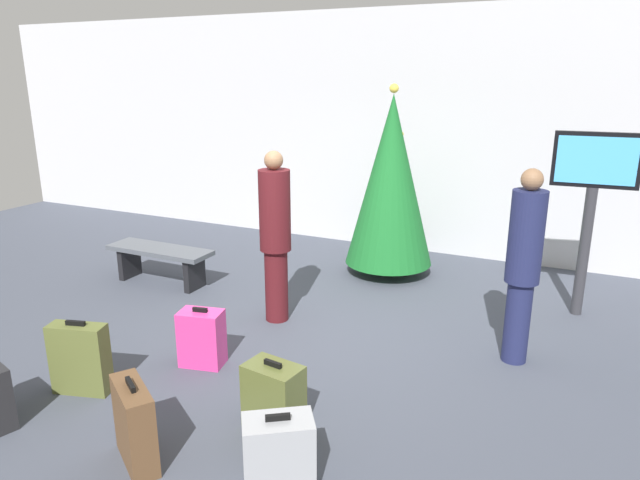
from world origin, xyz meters
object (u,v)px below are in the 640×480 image
at_px(suitcase_0, 274,396).
at_px(suitcase_3, 80,359).
at_px(suitcase_1, 135,425).
at_px(suitcase_2, 279,454).
at_px(waiting_bench, 160,257).
at_px(suitcase_4, 202,338).
at_px(traveller_1, 523,262).
at_px(holiday_tree, 391,181).
at_px(traveller_0, 275,233).
at_px(flight_info_kiosk, 592,190).

bearing_deg(suitcase_0, suitcase_3, -171.45).
height_order(suitcase_1, suitcase_2, suitcase_1).
distance_m(waiting_bench, suitcase_4, 2.39).
bearing_deg(traveller_1, suitcase_1, -129.42).
bearing_deg(suitcase_0, suitcase_2, -57.61).
bearing_deg(waiting_bench, suitcase_3, -64.05).
bearing_deg(holiday_tree, suitcase_3, -109.16).
xyz_separation_m(suitcase_0, suitcase_3, (-1.74, -0.26, 0.05)).
xyz_separation_m(waiting_bench, traveller_1, (4.46, -0.22, 0.63)).
height_order(holiday_tree, suitcase_0, holiday_tree).
distance_m(suitcase_0, suitcase_3, 1.76).
height_order(traveller_1, suitcase_1, traveller_1).
xyz_separation_m(holiday_tree, traveller_0, (-0.63, -1.99, -0.29)).
distance_m(holiday_tree, suitcase_0, 3.91).
distance_m(suitcase_3, suitcase_4, 1.06).
xyz_separation_m(suitcase_1, suitcase_3, (-1.08, 0.52, 0.01)).
distance_m(flight_info_kiosk, suitcase_1, 5.09).
xyz_separation_m(flight_info_kiosk, suitcase_3, (-3.79, -3.63, -1.13)).
bearing_deg(traveller_0, suitcase_0, -61.25).
bearing_deg(suitcase_4, suitcase_1, -72.18).
distance_m(traveller_0, suitcase_3, 2.28).
bearing_deg(suitcase_0, flight_info_kiosk, 58.64).
distance_m(holiday_tree, suitcase_4, 3.43).
xyz_separation_m(waiting_bench, suitcase_4, (1.81, -1.56, -0.09)).
bearing_deg(flight_info_kiosk, traveller_1, -109.05).
bearing_deg(traveller_1, suitcase_3, -146.59).
bearing_deg(flight_info_kiosk, suitcase_2, -112.96).
bearing_deg(suitcase_0, waiting_bench, 143.74).
bearing_deg(suitcase_2, traveller_1, 64.85).
relative_size(waiting_bench, traveller_0, 0.76).
bearing_deg(traveller_1, suitcase_0, -129.04).
relative_size(flight_info_kiosk, suitcase_1, 3.25).
xyz_separation_m(traveller_1, suitcase_4, (-2.65, -1.34, -0.72)).
relative_size(traveller_0, suitcase_3, 2.85).
height_order(waiting_bench, suitcase_0, suitcase_0).
xyz_separation_m(flight_info_kiosk, suitcase_4, (-3.15, -2.79, -1.17)).
bearing_deg(flight_info_kiosk, traveller_0, -152.18).
bearing_deg(suitcase_3, flight_info_kiosk, 43.72).
distance_m(holiday_tree, suitcase_1, 4.66).
relative_size(holiday_tree, suitcase_0, 4.52).
relative_size(suitcase_1, suitcase_4, 1.10).
xyz_separation_m(traveller_1, suitcase_0, (-1.55, -1.91, -0.73)).
height_order(waiting_bench, traveller_0, traveller_0).
bearing_deg(waiting_bench, suitcase_1, -52.39).
distance_m(waiting_bench, suitcase_2, 4.27).
xyz_separation_m(waiting_bench, suitcase_2, (3.28, -2.72, -0.10)).
xyz_separation_m(suitcase_0, suitcase_4, (-1.10, 0.57, 0.01)).
bearing_deg(suitcase_1, flight_info_kiosk, 56.79).
height_order(traveller_1, suitcase_4, traveller_1).
relative_size(holiday_tree, waiting_bench, 1.76).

